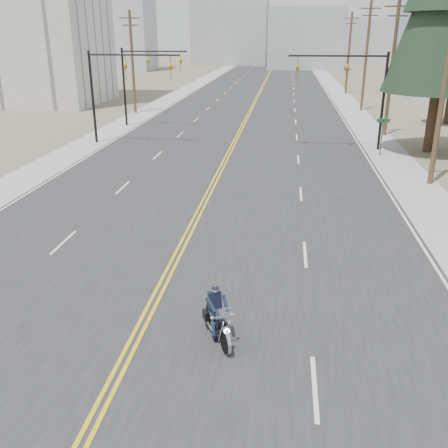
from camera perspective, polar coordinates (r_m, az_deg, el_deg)
The scene contains 18 objects.
road at distance 76.77m, azimuth 4.10°, elevation 14.77°, with size 20.00×200.00×0.01m, color #303033.
sidewalk_left at distance 78.22m, azimuth -4.64°, elevation 14.87°, with size 3.00×200.00×0.01m, color #A5A5A0.
sidewalk_right at distance 77.03m, azimuth 12.94°, elevation 14.33°, with size 3.00×200.00×0.01m, color #A5A5A0.
traffic_mast_left at distance 40.50m, azimuth -12.19°, elevation 15.89°, with size 7.10×0.26×7.00m.
traffic_mast_right at distance 38.69m, azimuth 14.90°, elevation 15.45°, with size 7.10×0.26×7.00m.
traffic_mast_far at distance 48.22m, azimuth -9.46°, elevation 16.73°, with size 6.10×0.26×7.00m.
street_sign at distance 37.41m, azimuth 17.64°, elevation 10.15°, with size 0.90×0.06×2.62m.
utility_pole_b at distance 30.52m, azimuth 24.02°, elevation 15.08°, with size 2.20×0.30×11.50m.
utility_pole_c at distance 45.11m, azimuth 18.66°, elevation 16.78°, with size 2.20×0.30×11.00m.
utility_pole_d at distance 59.88m, azimuth 15.95°, elevation 18.08°, with size 2.20×0.30×11.50m.
utility_pole_e at distance 76.74m, azimuth 14.09°, elevation 18.52°, with size 2.20×0.30×11.00m.
utility_pole_left at distance 56.75m, azimuth -10.43°, elevation 17.88°, with size 2.20×0.30×10.50m.
haze_bldg_a at distance 127.38m, azimuth -11.69°, elevation 21.81°, with size 14.00×12.00×22.00m, color #B7BCC6.
haze_bldg_b at distance 131.30m, azimuth 9.31°, elevation 20.17°, with size 18.00×14.00×14.00m, color #ADB2B7.
haze_bldg_d at distance 147.18m, azimuth 0.81°, elevation 22.81°, with size 20.00×15.00×26.00m, color #ADB2B7.
haze_bldg_e at distance 157.65m, azimuth 15.55°, elevation 19.44°, with size 14.00×14.00×12.00m, color #B7BCC6.
haze_bldg_f at distance 146.54m, azimuth -15.61°, elevation 20.15°, with size 12.00×12.00×16.00m, color #ADB2B7.
motorcyclist at distance 14.27m, azimuth -0.71°, elevation -10.33°, with size 0.86×2.00×1.56m, color black, non-canonical shape.
Camera 1 is at (4.00, -6.23, 8.19)m, focal length 40.00 mm.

